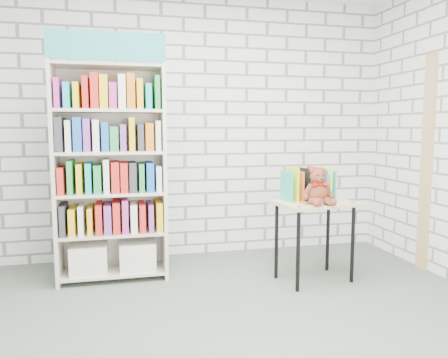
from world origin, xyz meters
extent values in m
plane|color=#4A5648|center=(0.00, 0.00, 0.00)|extent=(4.50, 4.50, 0.00)
cube|color=silver|center=(0.00, 2.00, 1.40)|extent=(4.50, 0.02, 2.80)
cube|color=beige|center=(-1.24, 1.35, 0.98)|extent=(0.03, 0.38, 1.96)
cube|color=beige|center=(-0.29, 1.35, 0.98)|extent=(0.03, 0.38, 1.96)
cube|color=beige|center=(-0.77, 1.53, 0.98)|extent=(0.98, 0.02, 1.96)
cube|color=teal|center=(-0.77, 1.17, 2.08)|extent=(0.98, 0.02, 0.24)
cube|color=beige|center=(-0.77, 1.35, 0.07)|extent=(0.92, 0.36, 0.03)
cube|color=beige|center=(-0.77, 1.35, 0.44)|extent=(0.92, 0.36, 0.03)
cube|color=beige|center=(-0.77, 1.35, 0.81)|extent=(0.92, 0.36, 0.03)
cube|color=beige|center=(-0.77, 1.35, 1.18)|extent=(0.92, 0.36, 0.03)
cube|color=beige|center=(-0.77, 1.35, 1.55)|extent=(0.92, 0.36, 0.03)
cube|color=beige|center=(-0.77, 1.35, 1.94)|extent=(0.92, 0.36, 0.03)
cube|color=silver|center=(-0.99, 1.35, 0.21)|extent=(0.33, 0.32, 0.26)
cube|color=silver|center=(-0.55, 1.35, 0.21)|extent=(0.33, 0.32, 0.26)
cube|color=#333338|center=(-0.77, 1.34, 0.58)|extent=(0.92, 0.32, 0.26)
cube|color=red|center=(-0.77, 1.34, 0.95)|extent=(0.92, 0.32, 0.26)
cube|color=yellow|center=(-0.77, 1.34, 1.32)|extent=(0.92, 0.32, 0.26)
cube|color=blue|center=(-0.77, 1.34, 1.69)|extent=(0.92, 0.32, 0.26)
cube|color=tan|center=(1.02, 0.88, 0.72)|extent=(0.75, 0.58, 0.03)
cylinder|color=black|center=(0.77, 0.65, 0.35)|extent=(0.03, 0.03, 0.70)
cylinder|color=black|center=(0.71, 1.01, 0.35)|extent=(0.03, 0.03, 0.70)
cylinder|color=black|center=(1.34, 0.75, 0.35)|extent=(0.03, 0.03, 0.70)
cylinder|color=black|center=(1.28, 1.11, 0.35)|extent=(0.03, 0.03, 0.70)
cylinder|color=black|center=(0.78, 0.66, 0.73)|extent=(0.05, 0.05, 0.01)
cylinder|color=black|center=(1.33, 0.76, 0.73)|extent=(0.05, 0.05, 0.01)
cube|color=teal|center=(0.78, 0.95, 0.88)|extent=(0.05, 0.21, 0.28)
cube|color=#CFDE23|center=(0.84, 0.96, 0.88)|extent=(0.05, 0.21, 0.28)
cube|color=orange|center=(0.89, 0.97, 0.88)|extent=(0.05, 0.21, 0.28)
cube|color=black|center=(0.95, 0.98, 0.88)|extent=(0.05, 0.21, 0.28)
cube|color=white|center=(1.01, 0.99, 0.88)|extent=(0.05, 0.21, 0.28)
cube|color=red|center=(1.06, 1.00, 0.88)|extent=(0.05, 0.21, 0.28)
cube|color=#2D5BA9|center=(1.12, 1.01, 0.88)|extent=(0.05, 0.21, 0.28)
cube|color=#DCFF54|center=(1.18, 1.02, 0.88)|extent=(0.05, 0.21, 0.28)
cube|color=teal|center=(1.23, 1.03, 0.88)|extent=(0.05, 0.21, 0.28)
ellipsoid|color=maroon|center=(1.00, 0.79, 0.83)|extent=(0.19, 0.16, 0.19)
sphere|color=maroon|center=(1.00, 0.79, 0.97)|extent=(0.14, 0.14, 0.14)
sphere|color=maroon|center=(0.95, 0.80, 1.03)|extent=(0.05, 0.05, 0.05)
sphere|color=maroon|center=(1.05, 0.80, 1.03)|extent=(0.05, 0.05, 0.05)
sphere|color=maroon|center=(1.00, 0.73, 0.96)|extent=(0.05, 0.05, 0.05)
sphere|color=black|center=(0.98, 0.73, 0.99)|extent=(0.02, 0.02, 0.02)
sphere|color=black|center=(1.02, 0.73, 0.99)|extent=(0.02, 0.02, 0.02)
sphere|color=black|center=(1.00, 0.71, 0.96)|extent=(0.02, 0.02, 0.02)
cylinder|color=maroon|center=(0.90, 0.77, 0.86)|extent=(0.10, 0.08, 0.13)
cylinder|color=maroon|center=(1.09, 0.78, 0.86)|extent=(0.10, 0.08, 0.13)
sphere|color=maroon|center=(0.88, 0.76, 0.80)|extent=(0.05, 0.05, 0.05)
sphere|color=maroon|center=(1.12, 0.76, 0.80)|extent=(0.05, 0.05, 0.05)
cylinder|color=maroon|center=(0.95, 0.70, 0.77)|extent=(0.10, 0.15, 0.08)
cylinder|color=maroon|center=(1.05, 0.70, 0.77)|extent=(0.10, 0.15, 0.08)
sphere|color=maroon|center=(0.92, 0.64, 0.77)|extent=(0.06, 0.06, 0.06)
sphere|color=maroon|center=(1.08, 0.64, 0.77)|extent=(0.06, 0.06, 0.06)
cone|color=#BB130B|center=(0.97, 0.74, 0.91)|extent=(0.05, 0.05, 0.05)
cone|color=#BB130B|center=(1.03, 0.74, 0.91)|extent=(0.05, 0.05, 0.05)
sphere|color=#BB130B|center=(1.00, 0.73, 0.91)|extent=(0.03, 0.03, 0.03)
cube|color=tan|center=(2.23, 0.95, 1.05)|extent=(0.05, 0.12, 2.10)
camera|label=1|loc=(-0.67, -2.72, 1.40)|focal=35.00mm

